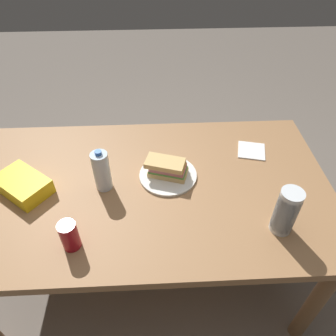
{
  "coord_description": "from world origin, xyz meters",
  "views": [
    {
      "loc": [
        -0.06,
        0.98,
        1.75
      ],
      "look_at": [
        -0.11,
        -0.05,
        0.79
      ],
      "focal_mm": 34.05,
      "sensor_mm": 36.0,
      "label": 1
    }
  ],
  "objects_px": {
    "dining_table": "(146,198)",
    "chip_bag": "(23,185)",
    "soda_can_red": "(69,236)",
    "sandwich": "(167,168)",
    "plastic_cup_stack": "(286,211)",
    "paper_plate": "(168,175)",
    "water_bottle_tall": "(102,171)"
  },
  "relations": [
    {
      "from": "paper_plate",
      "to": "sandwich",
      "type": "height_order",
      "value": "sandwich"
    },
    {
      "from": "paper_plate",
      "to": "plastic_cup_stack",
      "type": "relative_size",
      "value": 1.29
    },
    {
      "from": "dining_table",
      "to": "soda_can_red",
      "type": "height_order",
      "value": "soda_can_red"
    },
    {
      "from": "sandwich",
      "to": "plastic_cup_stack",
      "type": "bearing_deg",
      "value": 143.82
    },
    {
      "from": "dining_table",
      "to": "chip_bag",
      "type": "height_order",
      "value": "chip_bag"
    },
    {
      "from": "sandwich",
      "to": "plastic_cup_stack",
      "type": "distance_m",
      "value": 0.53
    },
    {
      "from": "paper_plate",
      "to": "water_bottle_tall",
      "type": "xyz_separation_m",
      "value": [
        0.28,
        0.05,
        0.09
      ]
    },
    {
      "from": "soda_can_red",
      "to": "water_bottle_tall",
      "type": "distance_m",
      "value": 0.31
    },
    {
      "from": "dining_table",
      "to": "plastic_cup_stack",
      "type": "bearing_deg",
      "value": 153.77
    },
    {
      "from": "sandwich",
      "to": "plastic_cup_stack",
      "type": "xyz_separation_m",
      "value": [
        -0.42,
        0.31,
        0.05
      ]
    },
    {
      "from": "sandwich",
      "to": "chip_bag",
      "type": "bearing_deg",
      "value": 5.43
    },
    {
      "from": "soda_can_red",
      "to": "chip_bag",
      "type": "bearing_deg",
      "value": -48.87
    },
    {
      "from": "sandwich",
      "to": "soda_can_red",
      "type": "height_order",
      "value": "soda_can_red"
    },
    {
      "from": "paper_plate",
      "to": "soda_can_red",
      "type": "relative_size",
      "value": 2.14
    },
    {
      "from": "plastic_cup_stack",
      "to": "sandwich",
      "type": "bearing_deg",
      "value": -36.18
    },
    {
      "from": "paper_plate",
      "to": "soda_can_red",
      "type": "xyz_separation_m",
      "value": [
        0.37,
        0.35,
        0.06
      ]
    },
    {
      "from": "chip_bag",
      "to": "water_bottle_tall",
      "type": "bearing_deg",
      "value": -140.4
    },
    {
      "from": "sandwich",
      "to": "plastic_cup_stack",
      "type": "height_order",
      "value": "plastic_cup_stack"
    },
    {
      "from": "water_bottle_tall",
      "to": "paper_plate",
      "type": "bearing_deg",
      "value": -169.38
    },
    {
      "from": "paper_plate",
      "to": "plastic_cup_stack",
      "type": "xyz_separation_m",
      "value": [
        -0.42,
        0.31,
        0.1
      ]
    },
    {
      "from": "water_bottle_tall",
      "to": "plastic_cup_stack",
      "type": "xyz_separation_m",
      "value": [
        -0.7,
        0.26,
        0.01
      ]
    },
    {
      "from": "sandwich",
      "to": "soda_can_red",
      "type": "xyz_separation_m",
      "value": [
        0.37,
        0.35,
        0.01
      ]
    },
    {
      "from": "water_bottle_tall",
      "to": "plastic_cup_stack",
      "type": "height_order",
      "value": "plastic_cup_stack"
    },
    {
      "from": "soda_can_red",
      "to": "dining_table",
      "type": "bearing_deg",
      "value": -131.62
    },
    {
      "from": "soda_can_red",
      "to": "plastic_cup_stack",
      "type": "bearing_deg",
      "value": -177.17
    },
    {
      "from": "chip_bag",
      "to": "plastic_cup_stack",
      "type": "bearing_deg",
      "value": -155.04
    },
    {
      "from": "soda_can_red",
      "to": "plastic_cup_stack",
      "type": "relative_size",
      "value": 0.6
    },
    {
      "from": "soda_can_red",
      "to": "plastic_cup_stack",
      "type": "distance_m",
      "value": 0.79
    },
    {
      "from": "paper_plate",
      "to": "chip_bag",
      "type": "bearing_deg",
      "value": 5.45
    },
    {
      "from": "water_bottle_tall",
      "to": "plastic_cup_stack",
      "type": "distance_m",
      "value": 0.75
    },
    {
      "from": "paper_plate",
      "to": "chip_bag",
      "type": "distance_m",
      "value": 0.63
    },
    {
      "from": "soda_can_red",
      "to": "paper_plate",
      "type": "bearing_deg",
      "value": -136.7
    }
  ]
}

